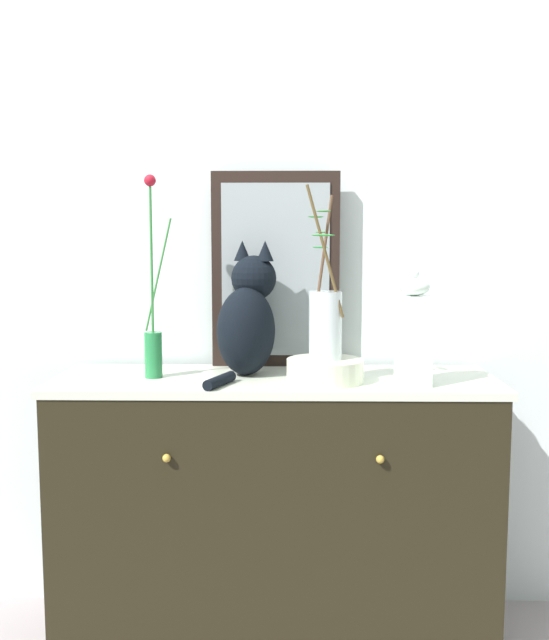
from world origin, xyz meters
The scene contains 9 objects.
ground_plane centered at (0.00, 0.00, 0.00)m, with size 6.00×6.00×0.00m, color #9B9193.
wall_back centered at (0.00, 0.30, 1.30)m, with size 4.40×0.08×2.60m, color silver.
sideboard centered at (0.00, 0.00, 0.43)m, with size 1.38×0.46×0.87m.
mirror_leaning centered at (0.00, 0.20, 1.19)m, with size 0.43×0.03×0.65m.
cat_sitting centered at (-0.09, 0.05, 1.05)m, with size 0.24×0.39×0.42m.
vase_slim_green centered at (-0.38, -0.01, 1.01)m, with size 0.09×0.06×0.62m.
bowl_porcelain centered at (0.15, -0.07, 0.90)m, with size 0.23×0.23×0.07m, color silver.
vase_glass_clear centered at (0.15, -0.07, 1.06)m, with size 0.12×0.25×0.52m.
jar_lidded_porcelain centered at (0.41, -0.11, 1.02)m, with size 0.10×0.10×0.34m.
Camera 1 is at (0.04, -2.20, 1.30)m, focal length 40.23 mm.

